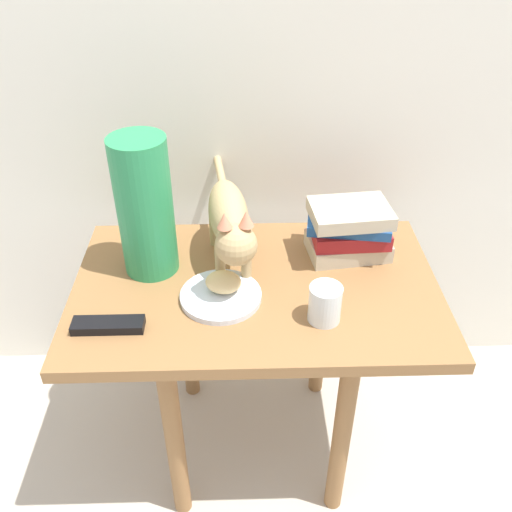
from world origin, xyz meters
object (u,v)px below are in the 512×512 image
at_px(cat, 230,220).
at_px(book_stack, 349,230).
at_px(side_table, 256,312).
at_px(candle_jar, 325,305).
at_px(green_vase, 145,207).
at_px(tv_remote, 108,325).
at_px(bread_roll, 223,282).
at_px(plate, 221,296).

xyz_separation_m(cat, book_stack, (0.29, 0.05, -0.06)).
distance_m(side_table, candle_jar, 0.22).
distance_m(green_vase, tv_remote, 0.27).
bearing_deg(tv_remote, cat, 39.31).
height_order(side_table, bread_roll, bread_roll).
height_order(book_stack, green_vase, green_vase).
distance_m(book_stack, green_vase, 0.49).
relative_size(bread_roll, book_stack, 0.37).
distance_m(book_stack, tv_remote, 0.60).
distance_m(bread_roll, tv_remote, 0.26).
xyz_separation_m(plate, candle_jar, (0.22, -0.07, 0.03)).
relative_size(plate, bread_roll, 2.28).
relative_size(plate, book_stack, 0.85).
relative_size(green_vase, candle_jar, 3.91).
distance_m(book_stack, candle_jar, 0.26).
relative_size(book_stack, green_vase, 0.65).
bearing_deg(green_vase, plate, -36.46).
height_order(cat, candle_jar, cat).
bearing_deg(cat, tv_remote, -140.73).
xyz_separation_m(side_table, tv_remote, (-0.31, -0.14, 0.10)).
height_order(side_table, book_stack, book_stack).
bearing_deg(cat, candle_jar, -43.80).
bearing_deg(side_table, bread_roll, -151.66).
bearing_deg(book_stack, cat, -170.38).
bearing_deg(bread_roll, tv_remote, -157.11).
bearing_deg(tv_remote, bread_roll, 22.93).
bearing_deg(cat, bread_roll, -98.32).
relative_size(candle_jar, tv_remote, 0.57).
distance_m(side_table, tv_remote, 0.36).
xyz_separation_m(cat, tv_remote, (-0.26, -0.21, -0.12)).
height_order(plate, bread_roll, bread_roll).
bearing_deg(book_stack, plate, -151.75).
relative_size(side_table, bread_roll, 10.57).
relative_size(side_table, cat, 1.77).
xyz_separation_m(cat, green_vase, (-0.19, 0.01, 0.03)).
relative_size(green_vase, tv_remote, 2.22).
bearing_deg(side_table, plate, -148.29).
xyz_separation_m(side_table, cat, (-0.06, 0.07, 0.22)).
distance_m(bread_roll, book_stack, 0.34).
relative_size(plate, cat, 0.38).
xyz_separation_m(side_table, plate, (-0.08, -0.05, 0.09)).
bearing_deg(side_table, cat, 130.41).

